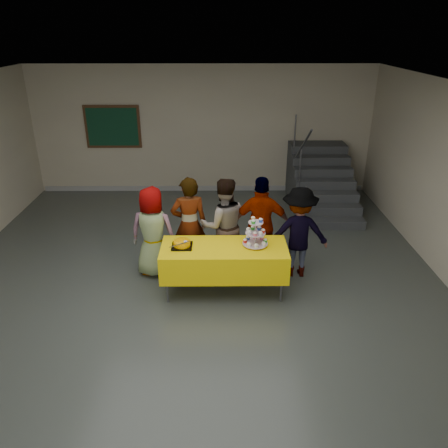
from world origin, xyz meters
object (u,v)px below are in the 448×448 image
Objects in this scene: schoolchild_d at (261,225)px; staircase at (320,183)px; schoolchild_c at (224,225)px; noticeboard at (113,127)px; bake_table at (224,259)px; cupcake_stand at (255,235)px; schoolchild_b at (189,225)px; bear_cake at (182,243)px; schoolchild_e at (298,232)px; schoolchild_a at (153,232)px.

schoolchild_d is 0.68× the size of staircase.
noticeboard is at bearing -65.17° from schoolchild_c.
staircase reaches higher than schoolchild_d.
cupcake_stand is (0.46, 0.05, 0.38)m from bake_table.
cupcake_stand is 0.62m from schoolchild_d.
schoolchild_b is at bearing -8.00° from schoolchild_c.
cupcake_stand is 0.19× the size of staircase.
schoolchild_b is (0.06, 0.69, -0.02)m from bear_cake.
schoolchild_e is at bearing 15.58° from bear_cake.
schoolchild_e is at bearing -107.91° from staircase.
schoolchild_a is 1.16× the size of noticeboard.
bear_cake is 0.24× the size of schoolchild_a.
bake_table is at bearing 51.54° from schoolchild_d.
schoolchild_d reaches higher than schoolchild_e.
schoolchild_c is at bearing 48.33° from bear_cake.
bear_cake is at bearing -177.91° from cupcake_stand.
schoolchild_c is 0.67× the size of staircase.
noticeboard is at bearing 170.14° from staircase.
schoolchild_a is 0.60m from schoolchild_b.
schoolchild_a is at bearing -1.22° from schoolchild_c.
schoolchild_c is (0.56, 0.01, -0.01)m from schoolchild_b.
bake_table is 4.33m from staircase.
noticeboard is at bearing -45.89° from schoolchild_d.
schoolchild_e is at bearing 23.46° from bake_table.
noticeboard reaches higher than schoolchild_d.
noticeboard is at bearing 124.12° from cupcake_stand.
schoolchild_a is at bearing 4.70° from schoolchild_b.
cupcake_stand is at bearing -55.88° from noticeboard.
bake_table is at bearing -173.79° from cupcake_stand.
cupcake_stand reaches higher than bear_cake.
cupcake_stand is 0.30× the size of schoolchild_a.
schoolchild_e is 0.63× the size of staircase.
schoolchild_b is 1.08× the size of schoolchild_e.
staircase is (2.23, 3.00, -0.31)m from schoolchild_c.
schoolchild_e is (0.58, -0.13, -0.06)m from schoolchild_d.
bear_cake is 0.15× the size of staircase.
noticeboard is (-3.77, 4.03, 0.85)m from schoolchild_e.
bake_table is 1.28m from schoolchild_a.
bake_table is 0.93m from schoolchild_d.
schoolchild_e reaches higher than cupcake_stand.
bear_cake is 0.93m from schoolchild_c.
cupcake_stand is 0.34× the size of noticeboard.
schoolchild_e reaches higher than schoolchild_a.
cupcake_stand is 0.82m from schoolchild_c.
schoolchild_a reaches higher than cupcake_stand.
bake_table is 1.31m from schoolchild_e.
schoolchild_a reaches higher than bake_table.
bear_cake reaches higher than bake_table.
schoolchild_e is (1.19, 0.52, 0.20)m from bake_table.
staircase is (2.85, 3.70, -0.34)m from bear_cake.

